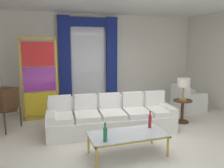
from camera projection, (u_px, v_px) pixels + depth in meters
ground_plane at (128, 138)px, 4.92m from camera, size 16.00×16.00×0.00m
wall_rear at (94, 60)px, 7.53m from camera, size 8.00×0.12×3.00m
ceiling_slab at (116, 0)px, 5.17m from camera, size 8.00×7.60×0.04m
curtained_window at (89, 53)px, 7.28m from camera, size 2.00×0.17×2.70m
couch_white_long at (111, 118)px, 5.33m from camera, size 2.99×1.18×0.86m
coffee_table at (128, 135)px, 4.09m from camera, size 1.40×0.67×0.41m
bottle_blue_decanter at (150, 121)px, 4.36m from camera, size 0.06×0.06×0.33m
bottle_crystal_tall at (105, 134)px, 3.73m from camera, size 0.07×0.07×0.33m
vintage_tv at (3, 100)px, 5.29m from camera, size 0.74×0.77×1.35m
armchair_white at (187, 101)px, 7.04m from camera, size 0.87×0.86×0.80m
stained_glass_divider at (40, 81)px, 6.00m from camera, size 0.95×0.05×2.20m
peacock_figurine at (56, 115)px, 5.85m from camera, size 0.44×0.60×0.50m
round_side_table at (182, 109)px, 5.88m from camera, size 0.48×0.48×0.59m
table_lamp_brass at (184, 84)px, 5.77m from camera, size 0.32×0.32×0.57m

